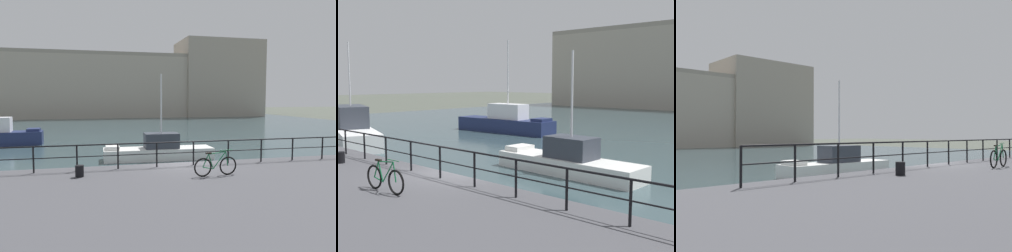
{
  "view_description": "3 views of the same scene",
  "coord_description": "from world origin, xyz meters",
  "views": [
    {
      "loc": [
        -4.18,
        -14.44,
        4.05
      ],
      "look_at": [
        0.26,
        3.73,
        2.46
      ],
      "focal_mm": 35.11,
      "sensor_mm": 36.0,
      "label": 1
    },
    {
      "loc": [
        10.86,
        -8.9,
        4.22
      ],
      "look_at": [
        -1.13,
        3.98,
        2.33
      ],
      "focal_mm": 43.7,
      "sensor_mm": 36.0,
      "label": 2
    },
    {
      "loc": [
        -13.94,
        -9.07,
        2.44
      ],
      "look_at": [
        -0.86,
        4.74,
        2.86
      ],
      "focal_mm": 38.26,
      "sensor_mm": 36.0,
      "label": 3
    }
  ],
  "objects": [
    {
      "name": "parked_bicycle",
      "position": [
        0.51,
        -2.88,
        1.48
      ],
      "size": [
        1.77,
        0.17,
        0.98
      ],
      "rotation": [
        0.0,
        0.0,
        0.06
      ],
      "color": "black",
      "rests_on": "quay_promenade"
    },
    {
      "name": "moored_blue_motorboat",
      "position": [
        -15.57,
        4.19,
        1.01
      ],
      "size": [
        8.91,
        5.03,
        6.95
      ],
      "rotation": [
        0.0,
        0.0,
        2.8
      ],
      "color": "white",
      "rests_on": "water_basin"
    },
    {
      "name": "ground_plane",
      "position": [
        0.0,
        0.0,
        0.0
      ],
      "size": [
        240.0,
        240.0,
        0.0
      ],
      "primitive_type": "plane",
      "color": "#4C5147"
    },
    {
      "name": "mooring_bollard",
      "position": [
        -4.53,
        -1.82,
        1.31
      ],
      "size": [
        0.32,
        0.32,
        0.44
      ],
      "primitive_type": "cylinder",
      "color": "black",
      "rests_on": "quay_promenade"
    },
    {
      "name": "moored_cabin_cruiser",
      "position": [
        -12.54,
        16.2,
        0.86
      ],
      "size": [
        9.17,
        2.57,
        7.68
      ],
      "rotation": [
        0.0,
        0.0,
        0.05
      ],
      "color": "navy",
      "rests_on": "water_basin"
    },
    {
      "name": "quay_railing",
      "position": [
        1.15,
        -0.75,
        1.83
      ],
      "size": [
        21.65,
        0.07,
        1.08
      ],
      "color": "black",
      "rests_on": "quay_promenade"
    },
    {
      "name": "moored_red_daysailer",
      "position": [
        0.3,
        6.6,
        0.61
      ],
      "size": [
        7.24,
        2.1,
        5.63
      ],
      "rotation": [
        0.0,
        0.0,
        3.11
      ],
      "color": "white",
      "rests_on": "water_basin"
    }
  ]
}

